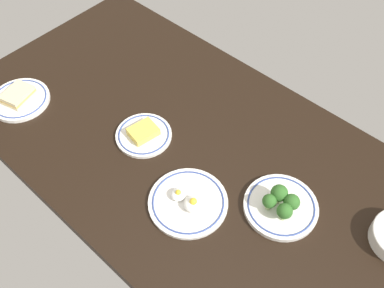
% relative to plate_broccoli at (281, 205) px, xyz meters
% --- Properties ---
extents(dining_table, '(1.57, 0.82, 0.04)m').
position_rel_plate_broccoli_xyz_m(dining_table, '(0.32, 0.01, -0.04)').
color(dining_table, black).
rests_on(dining_table, ground).
extents(plate_broccoli, '(0.20, 0.20, 0.08)m').
position_rel_plate_broccoli_xyz_m(plate_broccoli, '(0.00, 0.00, 0.00)').
color(plate_broccoli, white).
rests_on(plate_broccoli, dining_table).
extents(plate_cheese, '(0.17, 0.17, 0.04)m').
position_rel_plate_broccoli_xyz_m(plate_cheese, '(0.46, 0.07, -0.01)').
color(plate_cheese, white).
rests_on(plate_cheese, dining_table).
extents(plate_sandwich, '(0.19, 0.19, 0.05)m').
position_rel_plate_broccoli_xyz_m(plate_sandwich, '(0.87, 0.24, -0.01)').
color(plate_sandwich, white).
rests_on(plate_sandwich, dining_table).
extents(plate_eggs, '(0.22, 0.22, 0.05)m').
position_rel_plate_broccoli_xyz_m(plate_eggs, '(0.20, 0.16, -0.01)').
color(plate_eggs, white).
rests_on(plate_eggs, dining_table).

